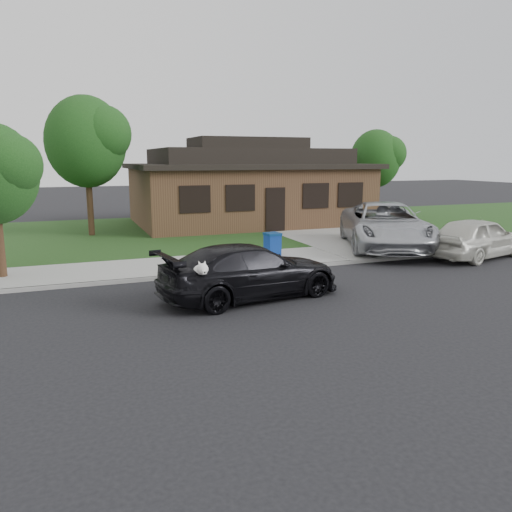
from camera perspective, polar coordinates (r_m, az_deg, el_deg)
name	(u,v)px	position (r m, az deg, el deg)	size (l,w,h in m)	color
ground	(298,300)	(13.19, 4.83, -5.03)	(120.00, 120.00, 0.00)	black
sidewalk	(237,262)	(17.69, -2.17, -0.66)	(60.00, 3.00, 0.12)	gray
curb	(252,270)	(16.30, -0.48, -1.66)	(60.00, 0.12, 0.12)	gray
lawn	(186,231)	(25.29, -8.00, 2.80)	(60.00, 13.00, 0.13)	#193814
driveway	(321,233)	(24.58, 7.40, 2.59)	(4.50, 13.00, 0.14)	gray
sedan	(250,271)	(13.20, -0.68, -1.75)	(5.23, 2.80, 1.44)	black
minivan	(385,225)	(20.59, 14.53, 3.42)	(2.98, 6.46, 1.80)	#B4B6BC
white_compact	(477,238)	(20.27, 23.97, 1.93)	(1.82, 4.51, 1.54)	beige
recycling_bin	(272,245)	(18.24, 1.89, 1.32)	(0.59, 0.60, 0.88)	navy
house	(247,186)	(28.12, -0.99, 7.96)	(12.60, 8.60, 4.65)	#422B1C
tree_0	(90,140)	(24.33, -18.45, 12.46)	(3.78, 3.60, 6.34)	#332114
tree_1	(378,158)	(31.28, 13.82, 10.86)	(3.15, 3.00, 5.25)	#332114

